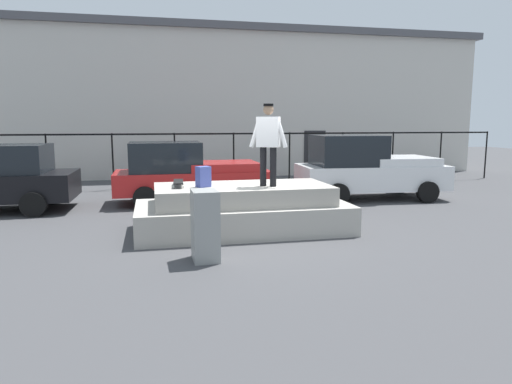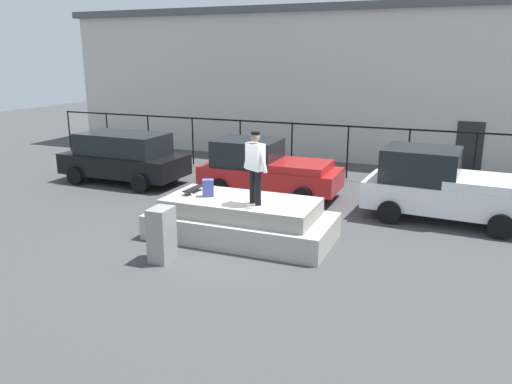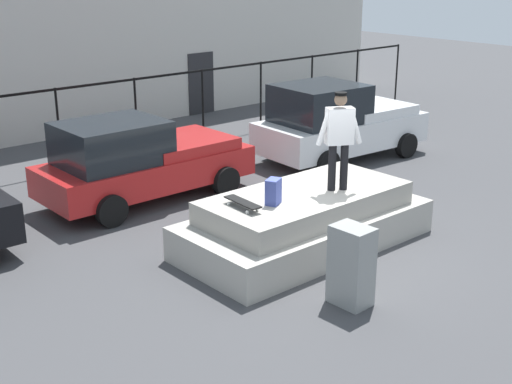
{
  "view_description": "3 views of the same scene",
  "coord_description": "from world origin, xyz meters",
  "px_view_note": "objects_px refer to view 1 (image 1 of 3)",
  "views": [
    {
      "loc": [
        -1.91,
        -9.56,
        2.39
      ],
      "look_at": [
        0.45,
        1.01,
        0.76
      ],
      "focal_mm": 32.73,
      "sensor_mm": 36.0,
      "label": 1
    },
    {
      "loc": [
        4.91,
        -10.7,
        4.5
      ],
      "look_at": [
        -0.14,
        1.7,
        0.84
      ],
      "focal_mm": 35.39,
      "sensor_mm": 36.0,
      "label": 2
    },
    {
      "loc": [
        -8.25,
        -7.77,
        4.95
      ],
      "look_at": [
        -0.43,
        1.19,
        0.9
      ],
      "focal_mm": 48.58,
      "sensor_mm": 36.0,
      "label": 3
    }
  ],
  "objects_px": {
    "backpack": "(203,177)",
    "car_white_pickup_far": "(366,168)",
    "skateboard": "(178,182)",
    "skateboarder": "(268,139)",
    "car_red_pickup_mid": "(187,173)",
    "utility_box": "(205,225)"
  },
  "relations": [
    {
      "from": "backpack",
      "to": "car_white_pickup_far",
      "type": "relative_size",
      "value": 0.1
    },
    {
      "from": "backpack",
      "to": "car_white_pickup_far",
      "type": "distance_m",
      "value": 6.54
    },
    {
      "from": "skateboard",
      "to": "backpack",
      "type": "bearing_deg",
      "value": -19.56
    },
    {
      "from": "skateboarder",
      "to": "car_white_pickup_far",
      "type": "bearing_deg",
      "value": 42.51
    },
    {
      "from": "skateboarder",
      "to": "skateboard",
      "type": "bearing_deg",
      "value": 168.8
    },
    {
      "from": "car_red_pickup_mid",
      "to": "car_white_pickup_far",
      "type": "xyz_separation_m",
      "value": [
        5.5,
        -0.56,
        0.08
      ]
    },
    {
      "from": "skateboarder",
      "to": "skateboard",
      "type": "xyz_separation_m",
      "value": [
        -1.88,
        0.37,
        -0.91
      ]
    },
    {
      "from": "car_white_pickup_far",
      "to": "utility_box",
      "type": "height_order",
      "value": "car_white_pickup_far"
    },
    {
      "from": "backpack",
      "to": "car_white_pickup_far",
      "type": "bearing_deg",
      "value": -172.96
    },
    {
      "from": "backpack",
      "to": "skateboarder",
      "type": "bearing_deg",
      "value": 146.03
    },
    {
      "from": "skateboard",
      "to": "utility_box",
      "type": "relative_size",
      "value": 0.66
    },
    {
      "from": "utility_box",
      "to": "backpack",
      "type": "bearing_deg",
      "value": 82.73
    },
    {
      "from": "backpack",
      "to": "utility_box",
      "type": "bearing_deg",
      "value": 58.37
    },
    {
      "from": "skateboarder",
      "to": "utility_box",
      "type": "distance_m",
      "value": 2.73
    },
    {
      "from": "utility_box",
      "to": "car_red_pickup_mid",
      "type": "bearing_deg",
      "value": 86.85
    },
    {
      "from": "skateboarder",
      "to": "skateboard",
      "type": "relative_size",
      "value": 2.16
    },
    {
      "from": "skateboarder",
      "to": "backpack",
      "type": "relative_size",
      "value": 3.98
    },
    {
      "from": "skateboarder",
      "to": "car_red_pickup_mid",
      "type": "relative_size",
      "value": 0.38
    },
    {
      "from": "backpack",
      "to": "car_red_pickup_mid",
      "type": "height_order",
      "value": "car_red_pickup_mid"
    },
    {
      "from": "skateboard",
      "to": "car_red_pickup_mid",
      "type": "xyz_separation_m",
      "value": [
        0.48,
        3.95,
        -0.23
      ]
    },
    {
      "from": "backpack",
      "to": "car_white_pickup_far",
      "type": "height_order",
      "value": "car_white_pickup_far"
    },
    {
      "from": "skateboard",
      "to": "car_white_pickup_far",
      "type": "xyz_separation_m",
      "value": [
        5.98,
        3.38,
        -0.15
      ]
    }
  ]
}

